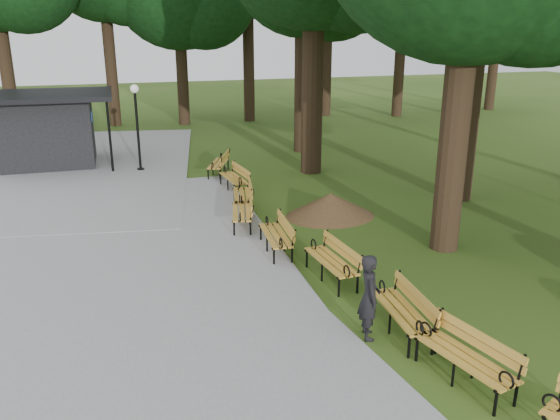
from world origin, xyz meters
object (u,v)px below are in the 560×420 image
object	(u,v)px
bench_7	(234,178)
bench_3	(331,261)
lamp_post	(136,110)
dirt_mound	(330,205)
bench_4	(276,236)
kiosk	(46,129)
bench_5	(242,212)
bench_6	(242,196)
bench_1	(465,358)
bench_8	(218,164)
bench_2	(402,311)
person	(369,297)

from	to	relation	value
bench_7	bench_3	bearing A→B (deg)	-2.35
lamp_post	bench_7	bearing A→B (deg)	-53.73
dirt_mound	bench_4	world-z (taller)	bench_4
kiosk	bench_4	size ratio (longest dim) A/B	2.45
bench_5	bench_6	xyz separation A→B (m)	(0.39, 1.52, 0.00)
bench_1	bench_5	xyz separation A→B (m)	(-1.56, 8.25, 0.00)
bench_7	bench_8	xyz separation A→B (m)	(-0.06, 2.32, 0.00)
bench_6	kiosk	bearing A→B (deg)	-131.69
bench_2	bench_8	world-z (taller)	same
person	bench_6	world-z (taller)	person
kiosk	bench_4	xyz separation A→B (m)	(6.00, -11.75, -1.02)
bench_4	dirt_mound	bearing A→B (deg)	137.53
bench_7	bench_8	size ratio (longest dim) A/B	1.00
dirt_mound	bench_1	world-z (taller)	bench_1
lamp_post	bench_5	xyz separation A→B (m)	(2.22, -7.50, -1.94)
bench_6	bench_2	bearing A→B (deg)	18.55
dirt_mound	bench_2	distance (m)	6.79
kiosk	bench_3	bearing A→B (deg)	-62.69
bench_3	bench_8	world-z (taller)	same
bench_4	bench_7	world-z (taller)	same
bench_1	bench_2	xyz separation A→B (m)	(-0.18, 1.67, 0.00)
bench_4	bench_8	bearing A→B (deg)	-176.74
lamp_post	bench_6	size ratio (longest dim) A/B	1.75
lamp_post	bench_4	xyz separation A→B (m)	(2.56, -9.63, -1.94)
bench_7	bench_8	world-z (taller)	same
bench_2	bench_5	xyz separation A→B (m)	(-1.38, 6.57, 0.00)
bench_8	dirt_mound	bearing A→B (deg)	43.37
person	bench_1	size ratio (longest dim) A/B	0.85
bench_6	bench_1	bearing A→B (deg)	18.38
bench_6	bench_7	bearing A→B (deg)	-174.66
bench_7	kiosk	bearing A→B (deg)	-139.13
person	bench_8	distance (m)	12.47
bench_5	bench_6	world-z (taller)	same
bench_8	lamp_post	bearing A→B (deg)	-96.16
person	bench_3	bearing A→B (deg)	7.60
person	bench_5	distance (m)	6.57
lamp_post	bench_6	bearing A→B (deg)	-66.38
dirt_mound	bench_7	world-z (taller)	bench_7
bench_3	bench_7	bearing A→B (deg)	179.13
bench_3	bench_6	world-z (taller)	same
bench_1	bench_5	bearing A→B (deg)	178.67
kiosk	bench_7	size ratio (longest dim) A/B	2.45
kiosk	bench_6	distance (m)	10.17
bench_1	bench_7	bearing A→B (deg)	172.49
bench_1	bench_2	distance (m)	1.68
person	bench_7	bearing A→B (deg)	15.15
bench_4	person	bearing A→B (deg)	9.99
bench_1	bench_5	distance (m)	8.39
person	dirt_mound	world-z (taller)	person
bench_6	bench_7	size ratio (longest dim) A/B	1.00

